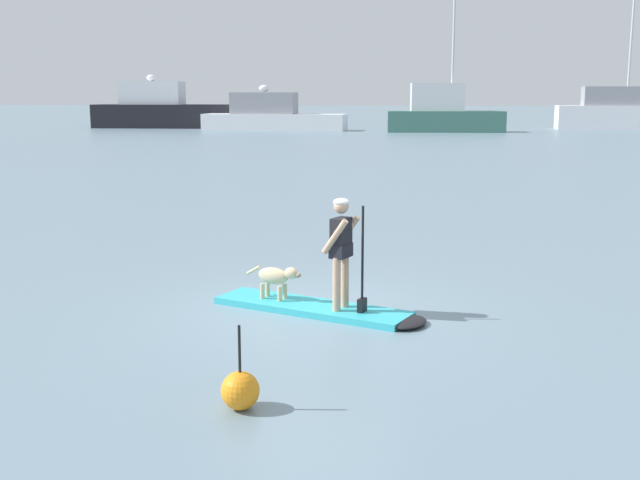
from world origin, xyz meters
TOP-DOWN VIEW (x-y plane):
  - ground_plane at (0.00, 0.00)m, footprint 400.00×400.00m
  - paddleboard at (0.21, -0.08)m, footprint 3.38×1.96m
  - person_paddler at (0.47, -0.19)m, footprint 0.68×0.59m
  - dog at (-0.58, 0.24)m, footprint 0.94×0.45m
  - moored_boat_starboard at (-22.87, 61.19)m, footprint 12.93×3.83m
  - moored_boat_center at (-11.48, 57.73)m, footprint 12.77×3.93m
  - moored_boat_outer at (3.51, 56.36)m, footprint 9.95×3.64m
  - moored_boat_port at (19.45, 63.43)m, footprint 11.17×2.91m
  - marker_buoy at (-0.23, -3.79)m, footprint 0.41×0.41m

SIDE VIEW (x-z plane):
  - ground_plane at x=0.00m, z-range 0.00..0.00m
  - paddleboard at x=0.21m, z-range 0.00..0.10m
  - marker_buoy at x=-0.23m, z-range -0.25..0.66m
  - dog at x=-0.58m, z-range 0.18..0.72m
  - person_paddler at x=0.47m, z-range 0.23..1.87m
  - moored_boat_center at x=-11.48m, z-range -0.74..3.21m
  - moored_boat_port at x=19.45m, z-range -4.48..7.48m
  - moored_boat_outer at x=3.51m, z-range -4.75..7.83m
  - moored_boat_starboard at x=-22.87m, z-range -0.84..4.12m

